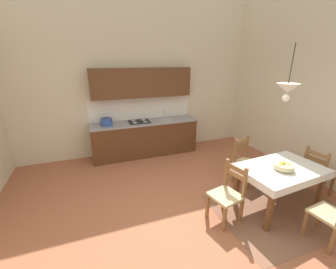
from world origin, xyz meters
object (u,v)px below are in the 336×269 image
at_px(kitchen_cabinetry, 144,123).
at_px(pendant_lamp, 288,89).
at_px(fruit_bowl, 284,166).
at_px(dining_table, 280,175).
at_px(dining_chair_window_side, 317,173).
at_px(dining_chair_tv_side, 227,194).
at_px(dining_chair_kitchen_side, 246,162).
at_px(dining_chair_camera_side, 334,216).

bearing_deg(kitchen_cabinetry, pendant_lamp, -62.77).
bearing_deg(fruit_bowl, dining_table, 59.81).
relative_size(dining_chair_window_side, dining_chair_tv_side, 1.00).
bearing_deg(dining_chair_kitchen_side, pendant_lamp, -97.19).
bearing_deg(dining_table, fruit_bowl, -120.19).
height_order(dining_chair_kitchen_side, dining_chair_tv_side, same).
distance_m(dining_chair_camera_side, dining_chair_tv_side, 1.38).
relative_size(dining_chair_camera_side, dining_chair_tv_side, 1.00).
distance_m(dining_chair_kitchen_side, dining_chair_tv_side, 1.27).
xyz_separation_m(dining_chair_camera_side, pendant_lamp, (-0.16, 0.93, 1.55)).
distance_m(dining_table, dining_chair_camera_side, 0.87).
relative_size(kitchen_cabinetry, dining_chair_window_side, 2.90).
xyz_separation_m(kitchen_cabinetry, dining_chair_camera_side, (1.62, -3.78, -0.41)).
relative_size(dining_chair_kitchen_side, dining_chair_window_side, 1.00).
xyz_separation_m(dining_chair_tv_side, fruit_bowl, (0.93, -0.11, 0.37)).
distance_m(dining_table, dining_chair_window_side, 0.97).
distance_m(dining_chair_camera_side, dining_chair_window_side, 1.25).
bearing_deg(dining_chair_tv_side, dining_chair_camera_side, -40.46).
distance_m(kitchen_cabinetry, fruit_bowl, 3.35).
height_order(fruit_bowl, pendant_lamp, pendant_lamp).
bearing_deg(pendant_lamp, dining_chair_tv_side, -177.40).
relative_size(kitchen_cabinetry, fruit_bowl, 8.99).
bearing_deg(dining_chair_tv_side, dining_chair_kitchen_side, 39.31).
bearing_deg(fruit_bowl, pendant_lamp, 105.44).
height_order(kitchen_cabinetry, dining_chair_window_side, kitchen_cabinetry).
distance_m(dining_chair_tv_side, pendant_lamp, 1.79).
distance_m(kitchen_cabinetry, dining_chair_tv_side, 2.97).
xyz_separation_m(dining_table, fruit_bowl, (-0.04, -0.07, 0.20)).
relative_size(dining_chair_window_side, fruit_bowl, 3.10).
xyz_separation_m(dining_chair_camera_side, fruit_bowl, (-0.12, 0.78, 0.37)).
xyz_separation_m(kitchen_cabinetry, dining_chair_tv_side, (0.58, -2.88, -0.41)).
relative_size(dining_chair_window_side, pendant_lamp, 1.16).
height_order(dining_chair_camera_side, dining_chair_kitchen_side, same).
distance_m(dining_chair_window_side, dining_chair_tv_side, 1.92).
height_order(dining_table, dining_chair_kitchen_side, dining_chair_kitchen_side).
relative_size(dining_table, fruit_bowl, 4.64).
height_order(kitchen_cabinetry, dining_chair_tv_side, kitchen_cabinetry).
xyz_separation_m(dining_chair_tv_side, pendant_lamp, (0.89, 0.04, 1.55)).
distance_m(kitchen_cabinetry, dining_chair_kitchen_side, 2.63).
relative_size(dining_chair_tv_side, pendant_lamp, 1.16).
xyz_separation_m(dining_chair_kitchen_side, fruit_bowl, (-0.05, -0.92, 0.37)).
distance_m(kitchen_cabinetry, pendant_lamp, 3.40).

